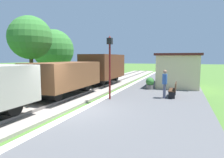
% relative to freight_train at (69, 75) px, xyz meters
% --- Properties ---
extents(ground_plane, '(160.00, 160.00, 0.00)m').
position_rel_freight_train_xyz_m(ground_plane, '(2.40, -3.59, -1.51)').
color(ground_plane, '#47702D').
extents(platform_slab, '(6.00, 60.00, 0.25)m').
position_rel_freight_train_xyz_m(platform_slab, '(5.60, -3.59, -1.38)').
color(platform_slab, '#565659').
rests_on(platform_slab, ground).
extents(platform_edge_stripe, '(0.36, 60.00, 0.01)m').
position_rel_freight_train_xyz_m(platform_edge_stripe, '(2.80, -3.59, -1.25)').
color(platform_edge_stripe, silver).
rests_on(platform_edge_stripe, platform_slab).
extents(track_ballast, '(3.80, 60.00, 0.12)m').
position_rel_freight_train_xyz_m(track_ballast, '(-0.00, -3.59, -1.45)').
color(track_ballast, '#9E9389').
rests_on(track_ballast, ground).
extents(rail_near, '(0.07, 60.00, 0.14)m').
position_rel_freight_train_xyz_m(rail_near, '(0.72, -3.59, -1.32)').
color(rail_near, slate).
rests_on(rail_near, track_ballast).
extents(rail_far, '(0.07, 60.00, 0.14)m').
position_rel_freight_train_xyz_m(rail_far, '(-0.72, -3.59, -1.32)').
color(rail_far, slate).
rests_on(rail_far, track_ballast).
extents(freight_train, '(2.50, 19.40, 2.72)m').
position_rel_freight_train_xyz_m(freight_train, '(0.00, 0.00, 0.00)').
color(freight_train, gray).
rests_on(freight_train, rail_near).
extents(station_hut, '(3.50, 5.80, 2.78)m').
position_rel_freight_train_xyz_m(station_hut, '(6.80, 6.79, 0.15)').
color(station_hut, beige).
rests_on(station_hut, platform_slab).
extents(bench_near_hut, '(0.42, 1.50, 0.91)m').
position_rel_freight_train_xyz_m(bench_near_hut, '(6.71, 1.18, -0.78)').
color(bench_near_hut, '#422819').
rests_on(bench_near_hut, platform_slab).
extents(person_waiting, '(0.26, 0.39, 1.71)m').
position_rel_freight_train_xyz_m(person_waiting, '(6.21, 0.63, -0.32)').
color(person_waiting, '#474C66').
rests_on(person_waiting, platform_slab).
extents(potted_planter, '(0.64, 0.64, 0.92)m').
position_rel_freight_train_xyz_m(potted_planter, '(4.83, 3.74, -0.78)').
color(potted_planter, slate).
rests_on(potted_planter, platform_slab).
extents(lamp_post_near, '(0.28, 0.28, 3.70)m').
position_rel_freight_train_xyz_m(lamp_post_near, '(3.21, -0.78, 1.30)').
color(lamp_post_near, '#591414').
rests_on(lamp_post_near, platform_slab).
extents(tree_trackside_mid, '(3.22, 3.22, 5.77)m').
position_rel_freight_train_xyz_m(tree_trackside_mid, '(-3.61, 0.47, 2.64)').
color(tree_trackside_mid, '#4C3823').
rests_on(tree_trackside_mid, ground).
extents(tree_trackside_far, '(4.75, 4.75, 5.99)m').
position_rel_freight_train_xyz_m(tree_trackside_far, '(-7.32, 8.26, 2.10)').
color(tree_trackside_far, '#4C3823').
rests_on(tree_trackside_far, ground).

